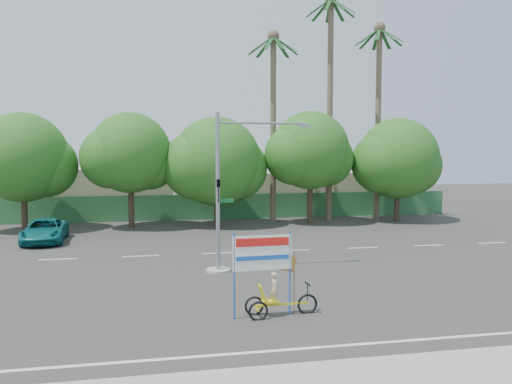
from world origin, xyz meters
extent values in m
plane|color=#33302D|center=(0.00, 0.00, 0.00)|extent=(120.00, 120.00, 0.00)
cube|color=gray|center=(0.00, -7.50, 0.06)|extent=(50.00, 2.40, 0.12)
cube|color=#336B3D|center=(0.00, 21.50, 1.00)|extent=(38.00, 0.08, 2.00)
cube|color=beige|center=(-10.00, 26.00, 2.00)|extent=(12.00, 8.00, 4.00)
cube|color=beige|center=(8.00, 26.00, 1.80)|extent=(14.00, 8.00, 3.60)
cylinder|color=#473828|center=(-14.00, 18.00, 1.76)|extent=(0.40, 0.40, 3.52)
sphere|color=#1C5D1B|center=(-14.00, 18.00, 4.96)|extent=(6.00, 6.00, 6.00)
sphere|color=#1C5D1B|center=(-12.65, 18.30, 4.40)|extent=(4.32, 4.32, 4.32)
sphere|color=#1C5D1B|center=(-15.35, 17.75, 4.64)|extent=(4.56, 4.56, 4.56)
cylinder|color=#473828|center=(-7.00, 18.00, 1.87)|extent=(0.40, 0.40, 3.74)
sphere|color=#1C5D1B|center=(-7.00, 18.00, 5.27)|extent=(5.60, 5.60, 5.60)
sphere|color=#1C5D1B|center=(-5.74, 18.30, 4.68)|extent=(4.03, 4.03, 4.03)
sphere|color=#1C5D1B|center=(-8.26, 17.75, 4.93)|extent=(4.26, 4.26, 4.26)
cylinder|color=#473828|center=(-1.00, 18.00, 1.65)|extent=(0.40, 0.40, 3.30)
sphere|color=#1C5D1B|center=(-1.00, 18.00, 4.65)|extent=(6.40, 6.40, 6.40)
sphere|color=#1C5D1B|center=(0.44, 18.30, 4.12)|extent=(4.61, 4.61, 4.61)
sphere|color=#1C5D1B|center=(-2.44, 17.75, 4.35)|extent=(4.86, 4.86, 4.86)
cylinder|color=#473828|center=(6.00, 18.00, 1.94)|extent=(0.40, 0.40, 3.87)
sphere|color=#1C5D1B|center=(6.00, 18.00, 5.46)|extent=(5.80, 5.80, 5.80)
sphere|color=#1C5D1B|center=(7.30, 18.30, 4.84)|extent=(4.18, 4.18, 4.18)
sphere|color=#1C5D1B|center=(4.70, 17.75, 5.10)|extent=(4.41, 4.41, 4.41)
cylinder|color=#473828|center=(13.00, 18.00, 1.72)|extent=(0.40, 0.40, 3.43)
sphere|color=#1C5D1B|center=(13.00, 18.00, 4.84)|extent=(6.20, 6.20, 6.20)
sphere|color=#1C5D1B|center=(14.39, 18.30, 4.29)|extent=(4.46, 4.46, 4.46)
sphere|color=#1C5D1B|center=(11.61, 17.75, 4.52)|extent=(4.71, 4.71, 4.71)
cylinder|color=#70604C|center=(8.00, 19.50, 8.50)|extent=(0.44, 0.44, 17.00)
cube|color=#1C4C21|center=(8.94, 19.50, 16.34)|extent=(1.91, 0.28, 1.36)
cube|color=#1C4C21|center=(8.72, 20.11, 16.34)|extent=(1.65, 1.44, 1.36)
cube|color=#1C4C21|center=(8.16, 20.43, 16.34)|extent=(0.61, 1.93, 1.36)
cube|color=#1C4C21|center=(7.53, 20.32, 16.34)|extent=(1.20, 1.80, 1.36)
cube|color=#1C4C21|center=(7.11, 19.82, 16.34)|extent=(1.89, 0.92, 1.36)
cube|color=#1C4C21|center=(7.11, 19.18, 16.34)|extent=(1.89, 0.92, 1.36)
cube|color=#1C4C21|center=(7.53, 18.68, 16.34)|extent=(1.20, 1.80, 1.36)
cube|color=#1C4C21|center=(8.16, 18.57, 16.34)|extent=(0.61, 1.93, 1.36)
cube|color=#1C4C21|center=(8.72, 18.89, 16.34)|extent=(1.65, 1.44, 1.36)
cylinder|color=#70604C|center=(12.00, 19.50, 7.50)|extent=(0.44, 0.44, 15.00)
sphere|color=#70604C|center=(12.00, 19.50, 15.00)|extent=(0.90, 0.90, 0.90)
cube|color=#1C4C21|center=(12.94, 19.50, 14.34)|extent=(1.91, 0.28, 1.36)
cube|color=#1C4C21|center=(12.72, 20.11, 14.34)|extent=(1.65, 1.44, 1.36)
cube|color=#1C4C21|center=(12.16, 20.43, 14.34)|extent=(0.61, 1.93, 1.36)
cube|color=#1C4C21|center=(11.53, 20.32, 14.34)|extent=(1.20, 1.80, 1.36)
cube|color=#1C4C21|center=(11.11, 19.82, 14.34)|extent=(1.89, 0.92, 1.36)
cube|color=#1C4C21|center=(11.11, 19.18, 14.34)|extent=(1.89, 0.92, 1.36)
cube|color=#1C4C21|center=(11.53, 18.68, 14.34)|extent=(1.20, 1.80, 1.36)
cube|color=#1C4C21|center=(12.16, 18.57, 14.34)|extent=(0.61, 1.93, 1.36)
cube|color=#1C4C21|center=(12.72, 18.89, 14.34)|extent=(1.65, 1.44, 1.36)
cylinder|color=#70604C|center=(3.50, 19.50, 7.00)|extent=(0.44, 0.44, 14.00)
sphere|color=#70604C|center=(3.50, 19.50, 14.00)|extent=(0.90, 0.90, 0.90)
cube|color=#1C4C21|center=(4.44, 19.50, 13.34)|extent=(1.91, 0.28, 1.36)
cube|color=#1C4C21|center=(4.22, 20.11, 13.34)|extent=(1.65, 1.44, 1.36)
cube|color=#1C4C21|center=(3.66, 20.43, 13.34)|extent=(0.61, 1.93, 1.36)
cube|color=#1C4C21|center=(3.03, 20.32, 13.34)|extent=(1.20, 1.80, 1.36)
cube|color=#1C4C21|center=(2.61, 19.82, 13.34)|extent=(1.89, 0.92, 1.36)
cube|color=#1C4C21|center=(2.61, 19.18, 13.34)|extent=(1.89, 0.92, 1.36)
cube|color=#1C4C21|center=(3.03, 18.68, 13.34)|extent=(1.20, 1.80, 1.36)
cube|color=#1C4C21|center=(3.66, 18.57, 13.34)|extent=(0.61, 1.93, 1.36)
cube|color=#1C4C21|center=(4.22, 18.89, 13.34)|extent=(1.65, 1.44, 1.36)
cylinder|color=gray|center=(-2.50, 4.00, 0.05)|extent=(1.10, 1.10, 0.10)
cylinder|color=gray|center=(-2.50, 4.00, 3.50)|extent=(0.18, 0.18, 7.00)
cylinder|color=gray|center=(-0.50, 4.00, 6.55)|extent=(4.00, 0.10, 0.10)
cube|color=gray|center=(1.40, 4.00, 6.45)|extent=(0.55, 0.20, 0.12)
imported|color=black|center=(-2.50, 3.78, 3.60)|extent=(0.16, 0.20, 1.00)
cube|color=#14662D|center=(-2.15, 4.00, 3.15)|extent=(0.70, 0.04, 0.18)
torus|color=black|center=(-0.30, -2.35, 0.30)|extent=(0.69, 0.11, 0.68)
torus|color=black|center=(-2.03, -2.15, 0.28)|extent=(0.64, 0.10, 0.64)
torus|color=black|center=(-2.01, -2.71, 0.28)|extent=(0.64, 0.10, 0.64)
cube|color=yellow|center=(-1.16, -2.39, 0.36)|extent=(1.72, 0.14, 0.06)
cube|color=yellow|center=(-2.02, -2.43, 0.30)|extent=(0.09, 0.61, 0.05)
cube|color=yellow|center=(-1.56, -2.41, 0.50)|extent=(0.52, 0.45, 0.06)
cube|color=yellow|center=(-1.84, -2.42, 0.79)|extent=(0.25, 0.43, 0.55)
cylinder|color=black|center=(-0.30, -2.35, 0.71)|extent=(0.03, 0.03, 0.56)
cube|color=black|center=(-0.30, -2.35, 0.98)|extent=(0.06, 0.46, 0.04)
imported|color=#CCB284|center=(-1.41, -2.40, 0.89)|extent=(0.28, 0.41, 1.09)
cylinder|color=blue|center=(-2.72, -2.46, 1.36)|extent=(0.06, 0.06, 2.73)
cylinder|color=blue|center=(-0.91, -2.38, 1.36)|extent=(0.06, 0.06, 2.73)
cube|color=white|center=(-1.82, -2.42, 2.07)|extent=(1.92, 0.14, 1.11)
cube|color=red|center=(-1.81, -2.45, 2.42)|extent=(1.72, 0.09, 0.26)
cube|color=blue|center=(-1.81, -2.45, 1.92)|extent=(1.72, 0.09, 0.14)
cylinder|color=black|center=(-0.76, -2.37, 1.06)|extent=(0.02, 0.02, 2.12)
cube|color=red|center=(-1.11, -2.39, 1.72)|extent=(0.90, 0.06, 0.66)
imported|color=#0F676B|center=(-11.71, 13.21, 0.68)|extent=(2.62, 5.07, 1.37)
camera|label=1|loc=(-4.95, -17.69, 5.20)|focal=35.00mm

